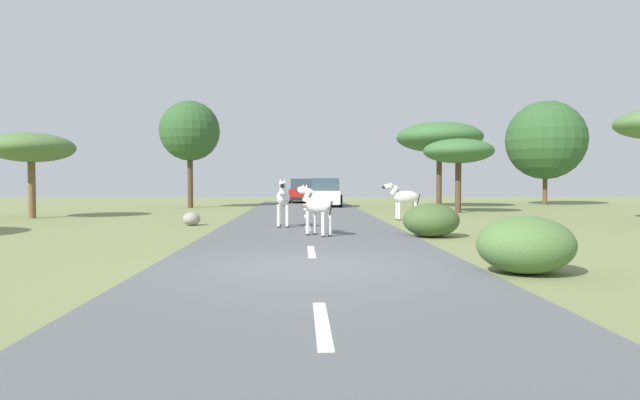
{
  "coord_description": "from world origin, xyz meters",
  "views": [
    {
      "loc": [
        -0.11,
        -9.84,
        1.61
      ],
      "look_at": [
        0.68,
        12.15,
        0.84
      ],
      "focal_mm": 30.24,
      "sensor_mm": 36.0,
      "label": 1
    }
  ],
  "objects_px": {
    "zebra_0": "(283,199)",
    "zebra_2": "(404,197)",
    "tree_1": "(190,131)",
    "tree_5": "(546,140)",
    "bush_0": "(526,245)",
    "rock_2": "(192,219)",
    "car_0": "(326,193)",
    "tree_3": "(31,148)",
    "bush_2": "(431,220)",
    "tree_0": "(439,138)",
    "car_1": "(302,191)",
    "zebra_1": "(317,205)",
    "tree_2": "(458,152)"
  },
  "relations": [
    {
      "from": "car_0",
      "to": "tree_5",
      "type": "relative_size",
      "value": 0.63
    },
    {
      "from": "tree_0",
      "to": "rock_2",
      "type": "height_order",
      "value": "tree_0"
    },
    {
      "from": "zebra_0",
      "to": "tree_3",
      "type": "distance_m",
      "value": 12.53
    },
    {
      "from": "tree_1",
      "to": "bush_0",
      "type": "height_order",
      "value": "tree_1"
    },
    {
      "from": "car_0",
      "to": "tree_3",
      "type": "relative_size",
      "value": 1.21
    },
    {
      "from": "zebra_2",
      "to": "bush_2",
      "type": "relative_size",
      "value": 1.02
    },
    {
      "from": "tree_5",
      "to": "bush_0",
      "type": "relative_size",
      "value": 4.18
    },
    {
      "from": "zebra_2",
      "to": "tree_5",
      "type": "height_order",
      "value": "tree_5"
    },
    {
      "from": "tree_3",
      "to": "bush_2",
      "type": "height_order",
      "value": "tree_3"
    },
    {
      "from": "tree_2",
      "to": "tree_5",
      "type": "distance_m",
      "value": 12.38
    },
    {
      "from": "car_1",
      "to": "bush_0",
      "type": "relative_size",
      "value": 2.61
    },
    {
      "from": "zebra_1",
      "to": "tree_0",
      "type": "height_order",
      "value": "tree_0"
    },
    {
      "from": "car_0",
      "to": "zebra_0",
      "type": "bearing_deg",
      "value": -93.58
    },
    {
      "from": "zebra_1",
      "to": "car_0",
      "type": "bearing_deg",
      "value": 47.1
    },
    {
      "from": "tree_5",
      "to": "rock_2",
      "type": "relative_size",
      "value": 10.58
    },
    {
      "from": "bush_2",
      "to": "tree_0",
      "type": "bearing_deg",
      "value": 74.8
    },
    {
      "from": "zebra_1",
      "to": "tree_2",
      "type": "distance_m",
      "value": 14.24
    },
    {
      "from": "tree_2",
      "to": "zebra_2",
      "type": "bearing_deg",
      "value": -126.25
    },
    {
      "from": "tree_5",
      "to": "bush_2",
      "type": "bearing_deg",
      "value": -121.85
    },
    {
      "from": "zebra_0",
      "to": "tree_0",
      "type": "distance_m",
      "value": 17.71
    },
    {
      "from": "zebra_2",
      "to": "car_0",
      "type": "relative_size",
      "value": 0.37
    },
    {
      "from": "tree_5",
      "to": "car_1",
      "type": "bearing_deg",
      "value": 167.0
    },
    {
      "from": "zebra_2",
      "to": "bush_0",
      "type": "bearing_deg",
      "value": 168.5
    },
    {
      "from": "zebra_1",
      "to": "tree_1",
      "type": "distance_m",
      "value": 19.18
    },
    {
      "from": "tree_3",
      "to": "bush_2",
      "type": "xyz_separation_m",
      "value": [
        15.42,
        -8.43,
        -2.55
      ]
    },
    {
      "from": "car_1",
      "to": "bush_2",
      "type": "xyz_separation_m",
      "value": [
        3.63,
        -24.52,
        -0.36
      ]
    },
    {
      "from": "tree_1",
      "to": "rock_2",
      "type": "height_order",
      "value": "tree_1"
    },
    {
      "from": "bush_2",
      "to": "rock_2",
      "type": "xyz_separation_m",
      "value": [
        -7.72,
        4.32,
        -0.24
      ]
    },
    {
      "from": "zebra_1",
      "to": "bush_0",
      "type": "height_order",
      "value": "zebra_1"
    },
    {
      "from": "zebra_0",
      "to": "zebra_2",
      "type": "height_order",
      "value": "zebra_0"
    },
    {
      "from": "zebra_0",
      "to": "bush_0",
      "type": "xyz_separation_m",
      "value": [
        4.51,
        -9.07,
        -0.52
      ]
    },
    {
      "from": "tree_3",
      "to": "tree_5",
      "type": "distance_m",
      "value": 30.87
    },
    {
      "from": "zebra_0",
      "to": "zebra_1",
      "type": "xyz_separation_m",
      "value": [
        1.05,
        -2.9,
        -0.09
      ]
    },
    {
      "from": "car_0",
      "to": "rock_2",
      "type": "xyz_separation_m",
      "value": [
        -5.54,
        -13.74,
        -0.61
      ]
    },
    {
      "from": "tree_0",
      "to": "zebra_0",
      "type": "bearing_deg",
      "value": -121.76
    },
    {
      "from": "rock_2",
      "to": "zebra_2",
      "type": "bearing_deg",
      "value": 16.36
    },
    {
      "from": "tree_5",
      "to": "car_0",
      "type": "bearing_deg",
      "value": -170.03
    },
    {
      "from": "tree_3",
      "to": "bush_0",
      "type": "bearing_deg",
      "value": -43.08
    },
    {
      "from": "car_1",
      "to": "tree_3",
      "type": "distance_m",
      "value": 20.07
    },
    {
      "from": "tree_5",
      "to": "rock_2",
      "type": "distance_m",
      "value": 26.64
    },
    {
      "from": "bush_2",
      "to": "tree_1",
      "type": "bearing_deg",
      "value": 120.9
    },
    {
      "from": "car_0",
      "to": "bush_0",
      "type": "distance_m",
      "value": 24.32
    },
    {
      "from": "car_1",
      "to": "tree_5",
      "type": "xyz_separation_m",
      "value": [
        16.5,
        -3.81,
        3.54
      ]
    },
    {
      "from": "zebra_2",
      "to": "car_1",
      "type": "relative_size",
      "value": 0.38
    },
    {
      "from": "tree_0",
      "to": "tree_2",
      "type": "distance_m",
      "value": 5.98
    },
    {
      "from": "tree_1",
      "to": "tree_5",
      "type": "relative_size",
      "value": 0.91
    },
    {
      "from": "car_1",
      "to": "rock_2",
      "type": "relative_size",
      "value": 6.61
    },
    {
      "from": "zebra_0",
      "to": "tree_1",
      "type": "xyz_separation_m",
      "value": [
        -6.08,
        14.51,
        3.6
      ]
    },
    {
      "from": "car_1",
      "to": "tree_2",
      "type": "xyz_separation_m",
      "value": [
        7.92,
        -12.64,
        2.27
      ]
    },
    {
      "from": "tree_2",
      "to": "tree_5",
      "type": "xyz_separation_m",
      "value": [
        8.58,
        8.83,
        1.27
      ]
    }
  ]
}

